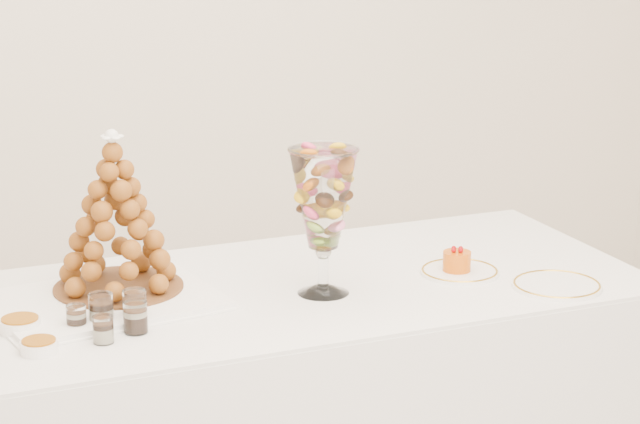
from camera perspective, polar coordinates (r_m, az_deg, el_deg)
name	(u,v)px	position (r m, az deg, el deg)	size (l,w,h in m)	color
lace_tray	(104,301)	(3.11, -9.86, -4.02)	(0.53, 0.40, 0.02)	white
macaron_vase	(323,201)	(3.07, 0.15, 0.53)	(0.17, 0.17, 0.37)	white
cake_plate	(460,272)	(3.31, 6.40, -2.74)	(0.21, 0.21, 0.01)	white
spare_plate	(557,286)	(3.24, 10.77, -3.33)	(0.23, 0.23, 0.01)	white
verrine_a	(76,318)	(2.94, -11.08, -4.78)	(0.05, 0.05, 0.06)	white
verrine_b	(101,310)	(2.96, -9.98, -4.43)	(0.06, 0.06, 0.08)	white
verrine_c	(135,306)	(2.97, -8.47, -4.26)	(0.06, 0.06, 0.08)	white
verrine_d	(103,329)	(2.86, -9.88, -5.31)	(0.05, 0.05, 0.06)	white
verrine_e	(135,317)	(2.90, -8.44, -4.78)	(0.06, 0.06, 0.07)	white
ramekin_back	(20,325)	(2.97, -13.54, -5.06)	(0.10, 0.10, 0.03)	white
ramekin_front	(39,347)	(2.84, -12.72, -6.03)	(0.08, 0.08, 0.03)	white
croquembouche	(115,213)	(3.11, -9.35, -0.02)	(0.32, 0.32, 0.40)	brown
mousse_cake	(457,261)	(3.29, 6.28, -2.23)	(0.07, 0.07, 0.06)	#D25709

